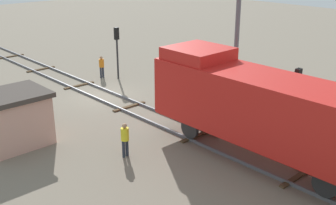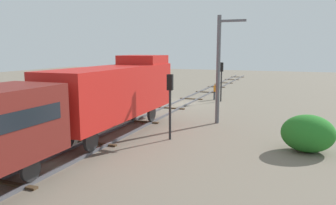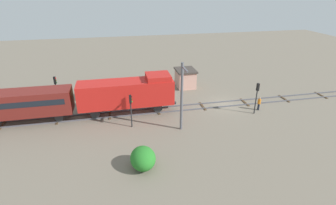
{
  "view_description": "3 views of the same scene",
  "coord_description": "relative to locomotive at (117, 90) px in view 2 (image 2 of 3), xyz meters",
  "views": [
    {
      "loc": [
        14.9,
        22.65,
        9.33
      ],
      "look_at": [
        0.86,
        7.45,
        1.74
      ],
      "focal_mm": 45.0,
      "sensor_mm": 36.0,
      "label": 1
    },
    {
      "loc": [
        -9.93,
        29.57,
        5.17
      ],
      "look_at": [
        -1.41,
        7.49,
        1.32
      ],
      "focal_mm": 35.0,
      "sensor_mm": 36.0,
      "label": 2
    },
    {
      "loc": [
        -29.03,
        13.7,
        14.37
      ],
      "look_at": [
        -0.72,
        7.69,
        1.32
      ],
      "focal_mm": 28.0,
      "sensor_mm": 36.0,
      "label": 3
    }
  ],
  "objects": [
    {
      "name": "locomotive",
      "position": [
        0.0,
        0.0,
        0.0
      ],
      "size": [
        2.9,
        11.6,
        4.6
      ],
      "color": "red",
      "rests_on": "railway_track"
    },
    {
      "name": "worker_near_track",
      "position": [
        -2.4,
        -15.93,
        -1.78
      ],
      "size": [
        0.38,
        0.38,
        1.7
      ],
      "rotation": [
        0.0,
        0.0,
        2.32
      ],
      "color": "#262B38",
      "rests_on": "ground"
    },
    {
      "name": "traffic_signal_near",
      "position": [
        -3.2,
        -14.95,
        -0.05
      ],
      "size": [
        0.32,
        0.34,
        3.9
      ],
      "color": "#262628",
      "rests_on": "ground"
    },
    {
      "name": "ground_plane",
      "position": [
        0.0,
        -12.4,
        -2.77
      ],
      "size": [
        105.99,
        105.99,
        0.0
      ],
      "primitive_type": "plane",
      "color": "#756B5B"
    },
    {
      "name": "worker_by_signal",
      "position": [
        4.2,
        -4.32,
        -1.78
      ],
      "size": [
        0.38,
        0.38,
        1.7
      ],
      "rotation": [
        0.0,
        0.0,
        6.22
      ],
      "color": "#262B38",
      "rests_on": "ground"
    },
    {
      "name": "bush_mid",
      "position": [
        -10.75,
        -0.41,
        -1.82
      ],
      "size": [
        2.63,
        2.15,
        1.91
      ],
      "primitive_type": "ellipsoid",
      "color": "#267626",
      "rests_on": "ground"
    },
    {
      "name": "railway_track",
      "position": [
        0.0,
        -12.4,
        -2.7
      ],
      "size": [
        2.4,
        70.66,
        0.16
      ],
      "color": "#595960",
      "rests_on": "ground"
    },
    {
      "name": "relay_hut",
      "position": [
        7.5,
        -9.17,
        -1.38
      ],
      "size": [
        3.5,
        2.9,
        2.74
      ],
      "color": "#D19E8C",
      "rests_on": "ground"
    },
    {
      "name": "catenary_mast",
      "position": [
        -5.07,
        -5.24,
        1.2
      ],
      "size": [
        1.94,
        0.28,
        7.45
      ],
      "color": "#595960",
      "rests_on": "ground"
    },
    {
      "name": "traffic_signal_mid",
      "position": [
        -3.4,
        -0.07,
        -0.13
      ],
      "size": [
        0.32,
        0.34,
        3.78
      ],
      "color": "#262628",
      "rests_on": "ground"
    }
  ]
}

